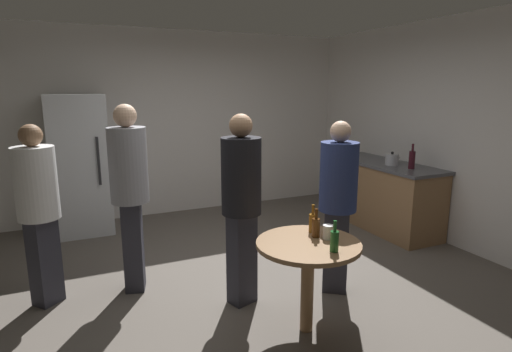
# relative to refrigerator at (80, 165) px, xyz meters

# --- Properties ---
(ground_plane) EXTENTS (5.20, 5.20, 0.10)m
(ground_plane) POSITION_rel_refrigerator_xyz_m (1.45, -2.20, -0.95)
(ground_plane) COLOR #5B544C
(wall_back) EXTENTS (5.32, 0.06, 2.70)m
(wall_back) POSITION_rel_refrigerator_xyz_m (1.45, 0.43, 0.45)
(wall_back) COLOR silver
(wall_back) RESTS_ON ground_plane
(wall_side_right) EXTENTS (0.06, 5.20, 2.70)m
(wall_side_right) POSITION_rel_refrigerator_xyz_m (4.08, -2.20, 0.45)
(wall_side_right) COLOR silver
(wall_side_right) RESTS_ON ground_plane
(refrigerator) EXTENTS (0.70, 0.68, 1.80)m
(refrigerator) POSITION_rel_refrigerator_xyz_m (0.00, 0.00, 0.00)
(refrigerator) COLOR silver
(refrigerator) RESTS_ON ground_plane
(kitchen_counter) EXTENTS (0.64, 1.74, 0.90)m
(kitchen_counter) POSITION_rel_refrigerator_xyz_m (3.73, -1.47, -0.45)
(kitchen_counter) COLOR olive
(kitchen_counter) RESTS_ON ground_plane
(kettle) EXTENTS (0.24, 0.17, 0.18)m
(kettle) POSITION_rel_refrigerator_xyz_m (3.68, -1.66, 0.07)
(kettle) COLOR #B2B2B7
(kettle) RESTS_ON kitchen_counter
(wine_bottle_on_counter) EXTENTS (0.08, 0.08, 0.31)m
(wine_bottle_on_counter) POSITION_rel_refrigerator_xyz_m (3.72, -1.96, 0.12)
(wine_bottle_on_counter) COLOR #3F141E
(wine_bottle_on_counter) RESTS_ON kitchen_counter
(foreground_table) EXTENTS (0.80, 0.80, 0.73)m
(foreground_table) POSITION_rel_refrigerator_xyz_m (1.49, -3.21, -0.27)
(foreground_table) COLOR olive
(foreground_table) RESTS_ON ground_plane
(beer_bottle_amber) EXTENTS (0.06, 0.06, 0.23)m
(beer_bottle_amber) POSITION_rel_refrigerator_xyz_m (1.63, -3.03, -0.08)
(beer_bottle_amber) COLOR #8C5919
(beer_bottle_amber) RESTS_ON foreground_table
(beer_bottle_brown) EXTENTS (0.06, 0.06, 0.23)m
(beer_bottle_brown) POSITION_rel_refrigerator_xyz_m (1.60, -3.14, -0.08)
(beer_bottle_brown) COLOR #593314
(beer_bottle_brown) RESTS_ON foreground_table
(beer_bottle_green) EXTENTS (0.06, 0.06, 0.23)m
(beer_bottle_green) POSITION_rel_refrigerator_xyz_m (1.56, -3.44, -0.08)
(beer_bottle_green) COLOR #26662D
(beer_bottle_green) RESTS_ON foreground_table
(plastic_cup_white) EXTENTS (0.08, 0.08, 0.11)m
(plastic_cup_white) POSITION_rel_refrigerator_xyz_m (1.66, -3.21, -0.11)
(plastic_cup_white) COLOR white
(plastic_cup_white) RESTS_ON foreground_table
(person_in_navy_shirt) EXTENTS (0.47, 0.47, 1.60)m
(person_in_navy_shirt) POSITION_rel_refrigerator_xyz_m (2.07, -2.75, 0.03)
(person_in_navy_shirt) COLOR #2D2D38
(person_in_navy_shirt) RESTS_ON ground_plane
(person_in_black_shirt) EXTENTS (0.43, 0.43, 1.68)m
(person_in_black_shirt) POSITION_rel_refrigerator_xyz_m (1.19, -2.59, 0.08)
(person_in_black_shirt) COLOR #2D2D38
(person_in_black_shirt) RESTS_ON ground_plane
(person_in_white_shirt) EXTENTS (0.48, 0.48, 1.59)m
(person_in_white_shirt) POSITION_rel_refrigerator_xyz_m (-0.39, -1.90, 0.03)
(person_in_white_shirt) COLOR #2D2D38
(person_in_white_shirt) RESTS_ON ground_plane
(person_in_gray_shirt) EXTENTS (0.41, 0.41, 1.74)m
(person_in_gray_shirt) POSITION_rel_refrigerator_xyz_m (0.36, -1.94, 0.12)
(person_in_gray_shirt) COLOR #2D2D38
(person_in_gray_shirt) RESTS_ON ground_plane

